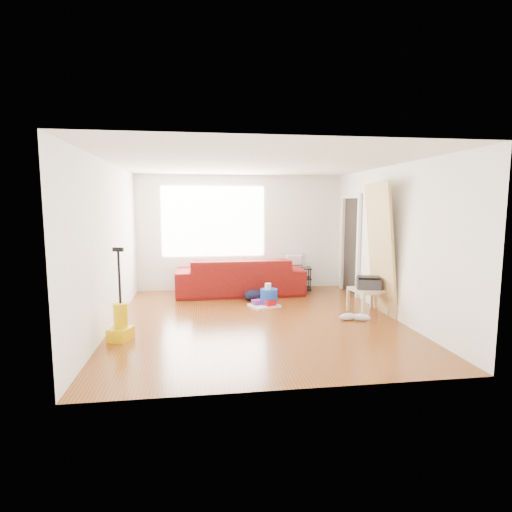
{
  "coord_description": "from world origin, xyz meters",
  "views": [
    {
      "loc": [
        -0.88,
        -6.24,
        1.85
      ],
      "look_at": [
        0.07,
        0.6,
        0.97
      ],
      "focal_mm": 28.0,
      "sensor_mm": 36.0,
      "label": 1
    }
  ],
  "objects": [
    {
      "name": "tv_stand",
      "position": [
        1.15,
        2.22,
        0.26
      ],
      "size": [
        0.77,
        0.51,
        0.49
      ],
      "rotation": [
        0.0,
        0.0,
        -0.15
      ],
      "color": "black",
      "rests_on": "ground"
    },
    {
      "name": "toilet_paper",
      "position": [
        0.33,
        0.86,
        0.21
      ],
      "size": [
        0.12,
        0.12,
        0.11
      ],
      "primitive_type": "cylinder",
      "color": "silver",
      "rests_on": "bucket"
    },
    {
      "name": "sneakers",
      "position": [
        1.56,
        -0.26,
        0.06
      ],
      "size": [
        0.52,
        0.26,
        0.12
      ],
      "rotation": [
        0.0,
        0.0,
        -0.28
      ],
      "color": "silver",
      "rests_on": "ground"
    },
    {
      "name": "printer",
      "position": [
        1.95,
        0.14,
        0.53
      ],
      "size": [
        0.46,
        0.4,
        0.21
      ],
      "rotation": [
        0.0,
        0.0,
        -0.28
      ],
      "color": "#2C2C32",
      "rests_on": "side_table"
    },
    {
      "name": "tv",
      "position": [
        1.15,
        2.22,
        0.65
      ],
      "size": [
        0.53,
        0.07,
        0.3
      ],
      "primitive_type": "imported",
      "rotation": [
        0.0,
        0.0,
        3.14
      ],
      "color": "black",
      "rests_on": "tv_stand"
    },
    {
      "name": "vacuum",
      "position": [
        -2.0,
        -0.69,
        0.24
      ],
      "size": [
        0.35,
        0.38,
        1.28
      ],
      "rotation": [
        0.0,
        0.0,
        -0.34
      ],
      "color": "#E5B701",
      "rests_on": "ground"
    },
    {
      "name": "bucket",
      "position": [
        0.35,
        0.87,
        0.0
      ],
      "size": [
        0.35,
        0.35,
        0.32
      ],
      "primitive_type": "cylinder",
      "rotation": [
        0.0,
        0.0,
        -0.1
      ],
      "color": "#1742BB",
      "rests_on": "ground"
    },
    {
      "name": "sofa",
      "position": [
        -0.08,
        1.95,
        0.0
      ],
      "size": [
        2.62,
        1.03,
        0.77
      ],
      "primitive_type": "imported",
      "rotation": [
        0.0,
        0.0,
        3.14
      ],
      "color": "#5B060D",
      "rests_on": "ground"
    },
    {
      "name": "backpack",
      "position": [
        0.13,
        1.28,
        0.0
      ],
      "size": [
        0.41,
        0.33,
        0.22
      ],
      "primitive_type": "ellipsoid",
      "rotation": [
        0.0,
        0.0,
        0.01
      ],
      "color": "black",
      "rests_on": "ground"
    },
    {
      "name": "side_table",
      "position": [
        1.95,
        0.14,
        0.36
      ],
      "size": [
        0.61,
        0.61,
        0.43
      ],
      "rotation": [
        0.0,
        0.0,
        0.18
      ],
      "color": "#BDAF88",
      "rests_on": "ground"
    },
    {
      "name": "door_panel",
      "position": [
        2.13,
        0.1,
        0.0
      ],
      "size": [
        0.28,
        0.89,
        2.23
      ],
      "primitive_type": "cube",
      "rotation": [
        0.0,
        -0.1,
        0.0
      ],
      "color": "tan",
      "rests_on": "ground"
    },
    {
      "name": "room",
      "position": [
        0.07,
        0.15,
        1.25
      ],
      "size": [
        4.51,
        5.01,
        2.51
      ],
      "color": "#59300D",
      "rests_on": "ground"
    },
    {
      "name": "cleaning_tray",
      "position": [
        0.27,
        0.82,
        0.05
      ],
      "size": [
        0.61,
        0.55,
        0.18
      ],
      "rotation": [
        0.0,
        0.0,
        0.34
      ],
      "color": "silver",
      "rests_on": "ground"
    }
  ]
}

